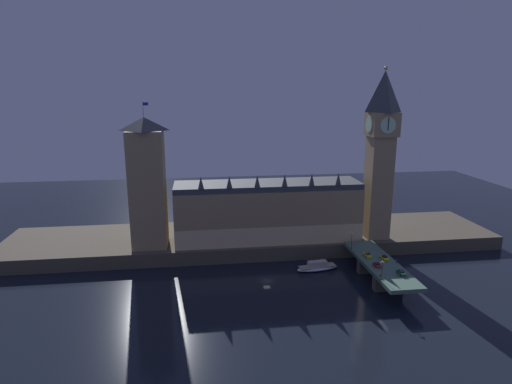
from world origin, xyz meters
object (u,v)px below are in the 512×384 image
Objects in this scene: street_lamp_near at (382,268)px; boat_upstream at (317,267)px; car_northbound_trail at (377,265)px; car_southbound_trail at (384,258)px; pedestrian_mid_walk at (396,261)px; pedestrian_near_rail at (380,275)px; car_northbound_lead at (367,255)px; car_southbound_lead at (401,272)px; victoria_tower at (147,183)px; street_lamp_far at (352,239)px; clock_tower at (380,150)px.

street_lamp_near is 32.25m from boat_upstream.
car_southbound_trail is (5.50, 6.08, 0.01)m from car_northbound_trail.
pedestrian_near_rail is at bearing -135.07° from pedestrian_mid_walk.
pedestrian_mid_walk reaches higher than car_northbound_lead.
car_northbound_lead is 0.91× the size of car_southbound_lead.
pedestrian_near_rail is at bearing -106.71° from car_northbound_trail.
boat_upstream is (66.70, -21.51, -31.53)m from victoria_tower.
car_southbound_lead is 1.05× the size of car_southbound_trail.
street_lamp_far is (-3.15, 9.24, 3.54)m from car_northbound_lead.
pedestrian_mid_walk is at bearing 48.32° from street_lamp_near.
pedestrian_mid_walk is at bearing -20.91° from victoria_tower.
car_southbound_trail is at bearing -105.95° from clock_tower.
victoria_tower is at bearing 149.34° from street_lamp_near.
boat_upstream is at bearing 159.87° from car_northbound_lead.
victoria_tower is at bearing 162.13° from boat_upstream.
clock_tower is 57.22m from boat_upstream.
car_northbound_trail is 2.38× the size of pedestrian_mid_walk.
street_lamp_far is (-8.64, 12.38, 3.62)m from car_southbound_trail.
car_northbound_trail is at bearing -132.14° from car_southbound_trail.
pedestrian_mid_walk is at bearing -28.12° from boat_upstream.
car_southbound_trail is at bearing -22.53° from boat_upstream.
car_northbound_trail is at bearing -41.42° from boat_upstream.
car_southbound_lead is at bearing -45.20° from boat_upstream.
clock_tower reaches higher than street_lamp_far.
street_lamp_far is (-3.15, 18.45, 3.63)m from car_northbound_trail.
street_lamp_near is at bearing -110.18° from clock_tower.
car_southbound_lead is at bearing -26.57° from victoria_tower.
car_northbound_lead is 11.08m from pedestrian_mid_walk.
victoria_tower is 14.10× the size of car_southbound_trail.
boat_upstream is at bearing 118.83° from street_lamp_near.
car_northbound_lead is 0.96× the size of car_southbound_trail.
street_lamp_far is 0.39× the size of boat_upstream.
street_lamp_near is 1.02× the size of street_lamp_far.
car_northbound_trail is at bearing -90.00° from car_northbound_lead.
car_southbound_trail is at bearing -29.76° from car_northbound_lead.
pedestrian_near_rail is 1.01× the size of pedestrian_mid_walk.
pedestrian_mid_walk is (2.75, 9.57, 0.14)m from car_southbound_lead.
pedestrian_near_rail is 15.53m from pedestrian_mid_walk.
car_southbound_trail is (5.50, -3.14, -0.08)m from car_northbound_lead.
clock_tower is 45.07× the size of pedestrian_mid_walk.
pedestrian_near_rail is at bearing 77.66° from street_lamp_near.
car_northbound_lead is 6.33m from car_southbound_trail.
car_northbound_lead reaches higher than car_southbound_trail.
pedestrian_near_rail is (81.82, -46.43, -24.64)m from victoria_tower.
pedestrian_near_rail reaches higher than car_southbound_trail.
street_lamp_far is at bearing 90.83° from pedestrian_near_rail.
pedestrian_near_rail is 27.82m from street_lamp_far.
clock_tower is at bearing 68.55° from car_northbound_trail.
street_lamp_near reaches higher than car_southbound_lead.
clock_tower is 17.39× the size of car_southbound_trail.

